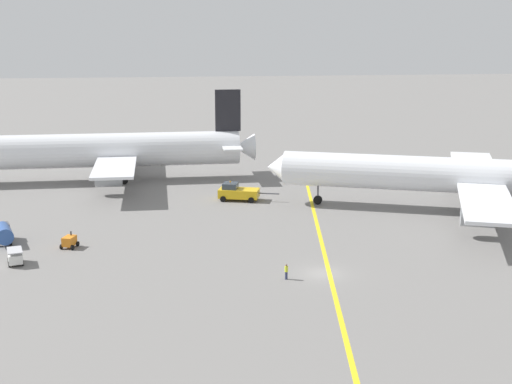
{
  "coord_description": "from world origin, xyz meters",
  "views": [
    {
      "loc": [
        -16.25,
        -71.29,
        26.18
      ],
      "look_at": [
        -4.36,
        22.1,
        4.0
      ],
      "focal_mm": 50.01,
      "sensor_mm": 36.0,
      "label": 1
    }
  ],
  "objects_px": {
    "pushback_tug": "(238,192)",
    "gse_fuel_bowser_stubby": "(3,233)",
    "gse_baggage_cart_near_cluster": "(15,257)",
    "gse_gpu_cart_small": "(69,241)",
    "airliner_at_gate_left": "(107,151)",
    "ground_crew_marshaller_foreground": "(286,271)",
    "airliner_being_pushed": "(466,176)"
  },
  "relations": [
    {
      "from": "pushback_tug",
      "to": "gse_fuel_bowser_stubby",
      "type": "bearing_deg",
      "value": -149.38
    },
    {
      "from": "gse_baggage_cart_near_cluster",
      "to": "gse_gpu_cart_small",
      "type": "xyz_separation_m",
      "value": [
        5.24,
        5.47,
        -0.07
      ]
    },
    {
      "from": "airliner_at_gate_left",
      "to": "gse_gpu_cart_small",
      "type": "xyz_separation_m",
      "value": [
        -1.75,
        -38.05,
        -4.4
      ]
    },
    {
      "from": "pushback_tug",
      "to": "ground_crew_marshaller_foreground",
      "type": "height_order",
      "value": "pushback_tug"
    },
    {
      "from": "gse_gpu_cart_small",
      "to": "ground_crew_marshaller_foreground",
      "type": "bearing_deg",
      "value": -30.31
    },
    {
      "from": "pushback_tug",
      "to": "gse_gpu_cart_small",
      "type": "distance_m",
      "value": 30.85
    },
    {
      "from": "pushback_tug",
      "to": "gse_fuel_bowser_stubby",
      "type": "relative_size",
      "value": 1.77
    },
    {
      "from": "ground_crew_marshaller_foreground",
      "to": "airliner_at_gate_left",
      "type": "bearing_deg",
      "value": 113.17
    },
    {
      "from": "gse_baggage_cart_near_cluster",
      "to": "gse_fuel_bowser_stubby",
      "type": "bearing_deg",
      "value": 109.74
    },
    {
      "from": "gse_fuel_bowser_stubby",
      "to": "gse_gpu_cart_small",
      "type": "distance_m",
      "value": 8.77
    },
    {
      "from": "gse_fuel_bowser_stubby",
      "to": "gse_gpu_cart_small",
      "type": "xyz_separation_m",
      "value": [
        8.25,
        -2.92,
        -0.54
      ]
    },
    {
      "from": "airliner_at_gate_left",
      "to": "gse_baggage_cart_near_cluster",
      "type": "height_order",
      "value": "airliner_at_gate_left"
    },
    {
      "from": "gse_baggage_cart_near_cluster",
      "to": "ground_crew_marshaller_foreground",
      "type": "bearing_deg",
      "value": -16.34
    },
    {
      "from": "airliner_being_pushed",
      "to": "gse_gpu_cart_small",
      "type": "xyz_separation_m",
      "value": [
        -53.79,
        -9.87,
        -4.46
      ]
    },
    {
      "from": "pushback_tug",
      "to": "gse_baggage_cart_near_cluster",
      "type": "height_order",
      "value": "pushback_tug"
    },
    {
      "from": "gse_fuel_bowser_stubby",
      "to": "ground_crew_marshaller_foreground",
      "type": "height_order",
      "value": "gse_fuel_bowser_stubby"
    },
    {
      "from": "airliner_being_pushed",
      "to": "gse_fuel_bowser_stubby",
      "type": "xyz_separation_m",
      "value": [
        -62.04,
        -6.96,
        -3.92
      ]
    },
    {
      "from": "airliner_at_gate_left",
      "to": "airliner_being_pushed",
      "type": "relative_size",
      "value": 0.95
    },
    {
      "from": "airliner_being_pushed",
      "to": "gse_baggage_cart_near_cluster",
      "type": "bearing_deg",
      "value": -165.43
    },
    {
      "from": "gse_gpu_cart_small",
      "to": "ground_crew_marshaller_foreground",
      "type": "distance_m",
      "value": 27.86
    },
    {
      "from": "pushback_tug",
      "to": "gse_baggage_cart_near_cluster",
      "type": "distance_m",
      "value": 38.42
    },
    {
      "from": "gse_fuel_bowser_stubby",
      "to": "ground_crew_marshaller_foreground",
      "type": "distance_m",
      "value": 36.49
    },
    {
      "from": "pushback_tug",
      "to": "ground_crew_marshaller_foreground",
      "type": "relative_size",
      "value": 5.59
    },
    {
      "from": "airliner_at_gate_left",
      "to": "gse_fuel_bowser_stubby",
      "type": "bearing_deg",
      "value": -105.88
    },
    {
      "from": "airliner_being_pushed",
      "to": "gse_gpu_cart_small",
      "type": "relative_size",
      "value": 21.7
    },
    {
      "from": "airliner_being_pushed",
      "to": "ground_crew_marshaller_foreground",
      "type": "relative_size",
      "value": 32.82
    },
    {
      "from": "gse_fuel_bowser_stubby",
      "to": "airliner_at_gate_left",
      "type": "bearing_deg",
      "value": 74.12
    },
    {
      "from": "airliner_at_gate_left",
      "to": "gse_fuel_bowser_stubby",
      "type": "xyz_separation_m",
      "value": [
        -10.0,
        -35.14,
        -3.86
      ]
    },
    {
      "from": "gse_fuel_bowser_stubby",
      "to": "airliner_being_pushed",
      "type": "bearing_deg",
      "value": 6.4
    },
    {
      "from": "airliner_at_gate_left",
      "to": "gse_gpu_cart_small",
      "type": "height_order",
      "value": "airliner_at_gate_left"
    },
    {
      "from": "pushback_tug",
      "to": "ground_crew_marshaller_foreground",
      "type": "bearing_deg",
      "value": -87.47
    },
    {
      "from": "gse_baggage_cart_near_cluster",
      "to": "gse_gpu_cart_small",
      "type": "bearing_deg",
      "value": 46.23
    }
  ]
}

